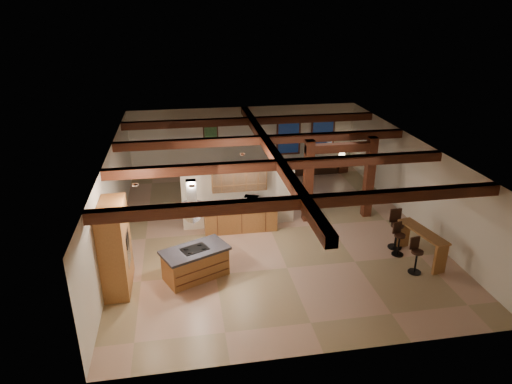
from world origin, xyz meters
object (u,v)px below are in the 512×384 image
at_px(kitchen_island, 196,263).
at_px(bar_counter, 422,240).
at_px(dining_table, 252,187).
at_px(sofa, 313,166).

bearing_deg(kitchen_island, bar_counter, -1.51).
distance_m(kitchen_island, bar_counter, 6.63).
bearing_deg(dining_table, kitchen_island, -123.83).
bearing_deg(sofa, bar_counter, 96.50).
relative_size(kitchen_island, dining_table, 1.11).
distance_m(dining_table, sofa, 3.77).
distance_m(kitchen_island, sofa, 9.48).
xyz_separation_m(sofa, bar_counter, (1.03, -7.83, 0.33)).
bearing_deg(bar_counter, sofa, 97.53).
bearing_deg(sofa, dining_table, 33.09).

